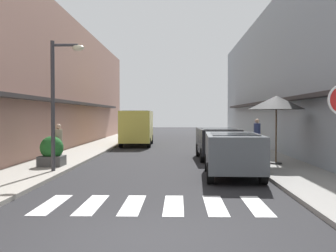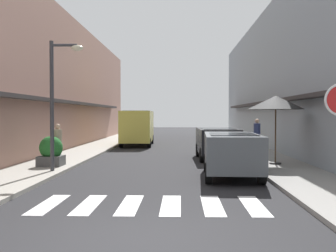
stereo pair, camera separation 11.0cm
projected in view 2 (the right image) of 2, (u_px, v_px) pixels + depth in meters
The scene contains 14 objects.
ground_plane at pixel (169, 151), 23.65m from camera, with size 92.67×92.67×0.00m, color #232326.
sidewalk_left at pixel (88, 150), 23.79m from camera, with size 2.38×58.97×0.12m, color #9E998E.
sidewalk_right at pixel (250, 151), 23.50m from camera, with size 2.38×58.97×0.12m, color gray.
building_row_left at pixel (31, 83), 24.91m from camera, with size 5.50×39.91×8.01m.
building_row_right at pixel (310, 78), 24.38m from camera, with size 5.50×39.91×8.55m.
crosswalk at pixel (150, 205), 9.56m from camera, with size 5.20×2.20×0.01m.
parked_car_near at pixel (232, 150), 13.80m from camera, with size 1.95×4.18×1.47m.
parked_car_mid at pixel (217, 140), 19.44m from camera, with size 1.89×4.14×1.47m.
delivery_van at pixel (137, 125), 28.12m from camera, with size 2.11×5.45×2.37m.
street_lamp at pixel (58, 90), 14.52m from camera, with size 1.19×0.28×4.56m.
cafe_umbrella at pixel (276, 103), 16.56m from camera, with size 2.26×2.26×2.74m.
planter_midblock at pixel (51, 152), 16.00m from camera, with size 0.90×0.90×1.15m.
pedestrian_walking_near at pixel (257, 135), 21.00m from camera, with size 0.34×0.34×1.77m.
pedestrian_walking_far at pixel (58, 143), 16.44m from camera, with size 0.34×0.34×1.62m.
Camera 2 is at (0.70, -6.74, 2.09)m, focal length 44.29 mm.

